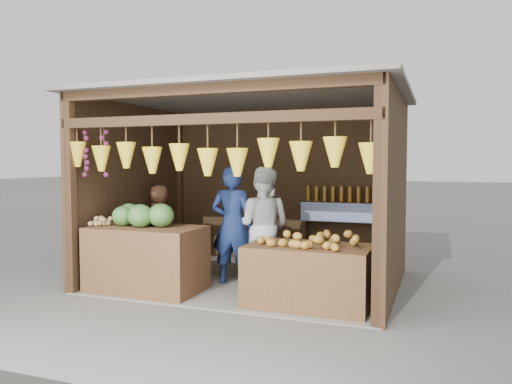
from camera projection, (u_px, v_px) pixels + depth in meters
ground at (251, 281)px, 7.17m from camera, size 80.00×80.00×0.00m
stall_structure at (248, 165)px, 7.04m from camera, size 4.30×3.30×2.66m
back_shelf at (341, 215)px, 7.95m from camera, size 1.25×0.32×1.32m
counter_left at (147, 259)px, 6.56m from camera, size 1.46×0.85×0.86m
counter_right at (309, 276)px, 5.87m from camera, size 1.44×0.85×0.73m
stool at (160, 262)px, 7.84m from camera, size 0.30×0.30×0.28m
man_standing at (232, 226)px, 6.91m from camera, size 0.64×0.45×1.66m
woman_standing at (263, 226)px, 6.93m from camera, size 0.81×0.64×1.65m
vendor_seated at (159, 219)px, 7.80m from camera, size 0.62×0.60×1.08m
melon_pile at (142, 214)px, 6.63m from camera, size 1.00×0.50×0.32m
tanfruit_pile at (100, 220)px, 6.68m from camera, size 0.34×0.40×0.13m
mango_pile at (310, 237)px, 5.80m from camera, size 1.40×0.64×0.22m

